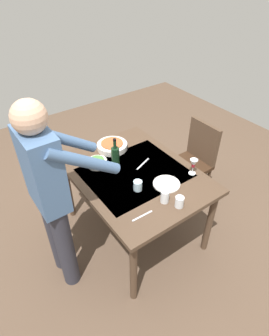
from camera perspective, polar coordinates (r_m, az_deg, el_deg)
ground_plane at (r=3.07m, az=0.00°, el=-12.31°), size 6.00×6.00×0.00m
dining_table at (r=2.57m, az=0.00°, el=-2.33°), size 1.31×1.00×0.78m
chair_near at (r=3.20m, az=12.08°, el=2.16°), size 0.40×0.40×0.91m
person_server at (r=2.13m, az=-16.49°, el=-4.86°), size 0.42×0.61×1.69m
wine_bottle at (r=2.53m, az=-3.88°, el=2.31°), size 0.07×0.07×0.30m
wine_glass_left at (r=2.49m, az=11.81°, el=0.78°), size 0.07×0.07×0.15m
water_cup_near_left at (r=2.32m, az=0.67°, el=-3.54°), size 0.07×0.07×0.09m
water_cup_near_right at (r=2.22m, az=6.13°, el=-5.72°), size 0.07×0.07×0.11m
water_cup_far_left at (r=2.20m, az=9.05°, el=-6.76°), size 0.07×0.07×0.09m
serving_bowl_pasta at (r=2.82m, az=-4.53°, el=4.53°), size 0.30×0.30×0.07m
side_bowl_salad at (r=2.60m, az=-7.54°, el=1.13°), size 0.18×0.18×0.07m
dinner_plate_near at (r=2.40m, az=6.48°, el=-3.21°), size 0.23×0.23×0.01m
table_knife at (r=2.61m, az=1.71°, el=0.83°), size 0.09×0.19×0.00m
table_fork at (r=2.14m, az=1.58°, el=-9.65°), size 0.02×0.18×0.00m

